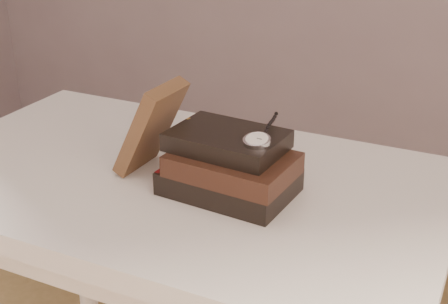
% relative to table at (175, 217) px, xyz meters
% --- Properties ---
extents(table, '(1.00, 0.60, 0.75)m').
position_rel_table_xyz_m(table, '(0.00, 0.00, 0.00)').
color(table, silver).
rests_on(table, ground).
extents(book_stack, '(0.23, 0.17, 0.11)m').
position_rel_table_xyz_m(book_stack, '(0.12, -0.02, 0.14)').
color(book_stack, black).
rests_on(book_stack, table).
extents(journal, '(0.11, 0.12, 0.17)m').
position_rel_table_xyz_m(journal, '(-0.04, -0.00, 0.18)').
color(journal, '#3E2718').
rests_on(journal, table).
extents(pocket_watch, '(0.05, 0.15, 0.02)m').
position_rel_table_xyz_m(pocket_watch, '(0.18, -0.03, 0.21)').
color(pocket_watch, silver).
rests_on(pocket_watch, book_stack).
extents(eyeglasses, '(0.10, 0.11, 0.04)m').
position_rel_table_xyz_m(eyeglasses, '(0.05, 0.06, 0.15)').
color(eyeglasses, silver).
rests_on(eyeglasses, book_stack).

